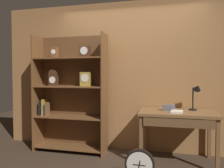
{
  "coord_description": "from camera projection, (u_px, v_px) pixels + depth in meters",
  "views": [
    {
      "loc": [
        0.62,
        -2.52,
        1.31
      ],
      "look_at": [
        -0.17,
        0.64,
        1.18
      ],
      "focal_mm": 35.42,
      "sensor_mm": 36.0,
      "label": 1
    }
  ],
  "objects": [
    {
      "name": "toolbox_small",
      "position": [
        169.0,
        108.0,
        3.38
      ],
      "size": [
        0.18,
        0.11,
        0.09
      ],
      "primitive_type": "cube",
      "color": "#595960",
      "rests_on": "workbench"
    },
    {
      "name": "back_wood_panel",
      "position": [
        131.0,
        76.0,
        3.88
      ],
      "size": [
        4.8,
        0.05,
        2.6
      ],
      "primitive_type": "cube",
      "color": "#9E6B3D",
      "rests_on": "ground"
    },
    {
      "name": "desk_lamp",
      "position": [
        196.0,
        93.0,
        3.36
      ],
      "size": [
        0.19,
        0.19,
        0.42
      ],
      "color": "black",
      "rests_on": "workbench"
    },
    {
      "name": "bookshelf",
      "position": [
        70.0,
        94.0,
        3.82
      ],
      "size": [
        1.26,
        0.36,
        2.0
      ],
      "color": "brown",
      "rests_on": "ground"
    },
    {
      "name": "open_repair_manual",
      "position": [
        177.0,
        112.0,
        3.2
      ],
      "size": [
        0.19,
        0.24,
        0.02
      ],
      "primitive_type": "cube",
      "rotation": [
        0.0,
        0.0,
        -0.15
      ],
      "color": "silver",
      "rests_on": "workbench"
    },
    {
      "name": "workbench",
      "position": [
        177.0,
        118.0,
        3.3
      ],
      "size": [
        1.11,
        0.7,
        0.77
      ],
      "color": "brown",
      "rests_on": "ground"
    },
    {
      "name": "round_clock_large",
      "position": [
        140.0,
        165.0,
        2.71
      ],
      "size": [
        0.37,
        0.11,
        0.41
      ],
      "color": "black",
      "rests_on": "ground"
    }
  ]
}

